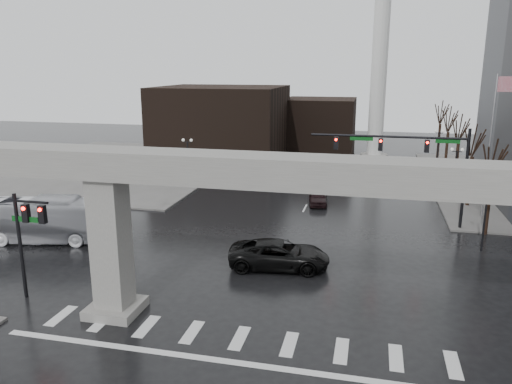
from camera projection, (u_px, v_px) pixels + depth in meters
ground at (245, 328)px, 24.70m from camera, size 160.00×160.00×0.00m
sidewalk_nw at (120, 166)px, 64.41m from camera, size 28.00×36.00×0.15m
elevated_guideway at (271, 195)px, 22.73m from camera, size 48.00×2.60×8.70m
building_far_left at (221, 125)px, 66.21m from camera, size 16.00×14.00×10.00m
building_far_mid at (320, 126)px, 73.24m from camera, size 10.00×10.00×8.00m
smokestack at (380, 60)px, 63.51m from camera, size 3.60×3.60×30.00m
signal_mast_arm at (415, 155)px, 39.02m from camera, size 12.12×0.43×8.00m
signal_left_pole at (27, 229)px, 26.88m from camera, size 2.30×0.30×6.00m
flagpole_assembly at (495, 131)px, 40.23m from camera, size 2.06×0.12×12.00m
lamp_right_0 at (487, 203)px, 34.07m from camera, size 1.22×0.32×5.11m
lamp_right_1 at (456, 165)px, 47.29m from camera, size 1.22×0.32×5.11m
lamp_right_2 at (438, 143)px, 60.50m from camera, size 1.22×0.32×5.11m
lamp_left_0 at (125, 183)px, 40.04m from camera, size 1.22×0.32×5.11m
lamp_left_1 at (188, 154)px, 53.26m from camera, size 1.22×0.32×5.11m
lamp_left_2 at (225, 136)px, 66.47m from camera, size 1.22×0.32×5.11m
tree_right_0 at (489, 199)px, 37.81m from camera, size 1.09×1.58×7.50m
tree_right_1 at (470, 176)px, 45.34m from camera, size 1.09×1.61×7.67m
tree_right_2 at (457, 160)px, 52.88m from camera, size 1.10×1.63×7.85m
tree_right_3 at (447, 148)px, 60.41m from camera, size 1.11×1.66×8.02m
tree_right_4 at (439, 138)px, 67.95m from camera, size 1.12×1.69×8.19m
pickup_truck at (279, 255)px, 31.85m from camera, size 6.73×3.75×1.78m
city_bus at (39, 219)px, 36.56m from camera, size 12.21×4.96×3.31m
far_car at (318, 197)px, 46.59m from camera, size 2.17×4.22×1.38m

